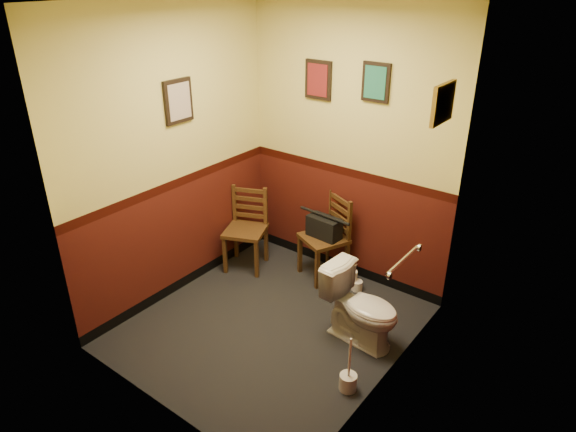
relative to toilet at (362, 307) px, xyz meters
name	(u,v)px	position (x,y,z in m)	size (l,w,h in m)	color
floor	(271,326)	(-0.72, -0.32, -0.33)	(2.20, 2.40, 0.00)	black
ceiling	(265,0)	(-0.72, -0.32, 2.37)	(2.20, 2.40, 0.00)	silver
wall_back	(348,148)	(-0.72, 0.88, 1.02)	(2.20, 2.70, 0.00)	#46140E
wall_front	(146,247)	(-0.72, -1.52, 1.02)	(2.20, 2.70, 0.00)	#46140E
wall_left	(174,158)	(-1.82, -0.32, 1.02)	(2.40, 2.70, 0.00)	#46140E
wall_right	(397,226)	(0.38, -0.32, 1.02)	(2.40, 2.70, 0.00)	#46140E
grab_bar	(403,260)	(0.35, -0.07, 0.62)	(0.05, 0.56, 0.06)	silver
framed_print_back_a	(318,80)	(-1.07, 0.86, 1.62)	(0.28, 0.04, 0.36)	black
framed_print_back_b	(376,82)	(-0.47, 0.86, 1.67)	(0.26, 0.04, 0.34)	black
framed_print_left	(178,101)	(-1.80, -0.22, 1.52)	(0.04, 0.30, 0.38)	black
framed_print_right	(443,103)	(0.36, 0.28, 1.72)	(0.04, 0.34, 0.28)	olive
toilet	(362,307)	(0.00, 0.00, 0.00)	(0.38, 0.68, 0.66)	white
toilet_brush	(348,381)	(0.22, -0.56, -0.25)	(0.13, 0.13, 0.48)	silver
chair_left	(246,229)	(-1.58, 0.35, 0.10)	(0.52, 0.52, 0.86)	brown
chair_right	(327,237)	(-0.80, 0.69, 0.11)	(0.54, 0.54, 0.87)	brown
handbag	(324,227)	(-0.82, 0.66, 0.23)	(0.35, 0.19, 0.25)	black
tp_stack	(352,281)	(-0.46, 0.64, -0.25)	(0.23, 0.12, 0.20)	silver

